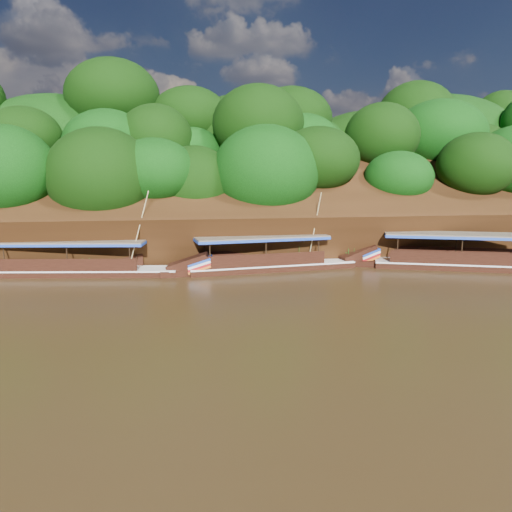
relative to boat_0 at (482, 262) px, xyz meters
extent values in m
plane|color=black|center=(-14.59, -6.30, -0.58)|extent=(160.00, 160.00, 0.00)
cube|color=black|center=(-14.59, 9.70, 2.92)|extent=(120.00, 16.12, 13.64)
cube|color=black|center=(-14.59, 19.70, -0.58)|extent=(120.00, 24.00, 12.00)
ellipsoid|color=#163C0A|center=(-20.59, 8.70, 2.92)|extent=(18.00, 8.00, 6.40)
ellipsoid|color=#163C0A|center=(-14.59, 16.70, 8.62)|extent=(24.00, 11.00, 8.40)
cube|color=black|center=(-0.76, 0.28, -0.58)|extent=(13.27, 6.74, 0.94)
cube|color=silver|center=(-0.76, 0.28, -0.13)|extent=(13.30, 6.80, 0.10)
cube|color=brown|center=(-1.54, 0.57, 1.93)|extent=(10.68, 6.06, 0.12)
cube|color=#1B40B0|center=(-1.54, 0.57, 1.80)|extent=(10.68, 6.06, 0.19)
cube|color=black|center=(-14.88, 2.30, -0.58)|extent=(12.17, 3.70, 0.90)
cube|color=silver|center=(-14.88, 2.30, -0.15)|extent=(12.18, 3.77, 0.10)
cube|color=black|center=(-8.19, 3.16, 0.12)|extent=(3.03, 2.00, 1.69)
cube|color=#1B40B0|center=(-7.45, 3.25, 0.42)|extent=(1.68, 1.89, 0.62)
cube|color=#A61214|center=(-7.45, 3.25, 0.08)|extent=(1.68, 1.89, 0.62)
cube|color=brown|center=(-15.63, 2.21, 1.83)|extent=(9.64, 3.70, 0.12)
cube|color=#1B40B0|center=(-15.63, 2.21, 1.71)|extent=(9.64, 3.70, 0.18)
cylinder|color=tan|center=(-11.83, 2.09, 2.43)|extent=(0.71, 0.91, 5.02)
cube|color=black|center=(-27.75, 2.51, -0.58)|extent=(12.72, 3.86, 0.86)
cube|color=silver|center=(-27.75, 2.51, -0.17)|extent=(12.73, 3.92, 0.10)
cube|color=black|center=(-20.77, 1.50, 0.09)|extent=(3.14, 1.97, 1.69)
cube|color=#1B40B0|center=(-19.99, 1.39, 0.37)|extent=(1.76, 1.83, 0.63)
cube|color=#A61214|center=(-19.99, 1.39, 0.05)|extent=(1.76, 1.83, 0.63)
cube|color=brown|center=(-28.53, 2.62, 1.71)|extent=(10.07, 3.78, 0.11)
cube|color=#1B40B0|center=(-28.53, 2.62, 1.60)|extent=(10.07, 3.78, 0.17)
cylinder|color=tan|center=(-24.02, 1.78, 2.53)|extent=(1.48, 0.96, 5.12)
cube|color=black|center=(-32.12, 5.37, 0.12)|extent=(3.17, 2.52, 1.66)
cube|color=#1B40B0|center=(-31.44, 5.63, 0.42)|extent=(1.94, 2.11, 0.60)
cube|color=#A61214|center=(-31.44, 5.63, 0.08)|extent=(1.94, 2.11, 0.60)
cone|color=#205816|center=(-28.14, 3.30, 0.44)|extent=(1.50, 1.50, 2.03)
cone|color=#205816|center=(-20.02, 3.50, 0.19)|extent=(1.50, 1.50, 1.54)
cone|color=#205816|center=(-12.99, 2.98, 0.20)|extent=(1.50, 1.50, 1.56)
cone|color=#205816|center=(-8.59, 3.16, 0.33)|extent=(1.50, 1.50, 1.81)
cone|color=#205816|center=(-2.23, 3.08, 0.28)|extent=(1.50, 1.50, 1.72)
camera|label=1|loc=(-21.54, -32.03, 6.35)|focal=35.00mm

